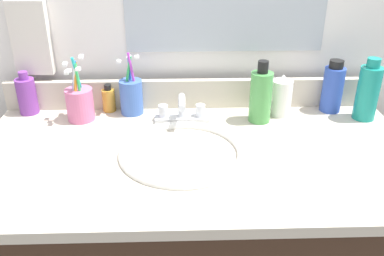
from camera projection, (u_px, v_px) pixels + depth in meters
The scene contains 14 objects.
countertop at pixel (196, 157), 1.09m from camera, with size 1.16×0.60×0.03m, color beige.
backsplash at pixel (192, 93), 1.32m from camera, with size 1.16×0.02×0.09m, color beige.
back_wall at pixel (192, 123), 1.44m from camera, with size 2.26×0.04×1.30m, color white.
hand_towel at pixel (31, 38), 1.25m from camera, with size 0.11×0.04×0.22m, color silver.
sink_basin at pixel (183, 164), 1.09m from camera, with size 0.33×0.33×0.11m.
faucet at pixel (182, 112), 1.24m from camera, with size 0.16×0.10×0.08m.
bottle_cream_purple at pixel (27, 95), 1.27m from camera, with size 0.06×0.06×0.13m.
bottle_lotion_white at pixel (281, 97), 1.26m from camera, with size 0.06×0.06×0.13m.
bottle_oil_amber at pixel (109, 99), 1.30m from camera, with size 0.04×0.04×0.09m.
bottle_mouthwash_teal at pixel (368, 92), 1.23m from camera, with size 0.06×0.06×0.19m.
bottle_shampoo_blue at pixel (333, 88), 1.28m from camera, with size 0.06×0.06×0.16m.
bottle_toner_green at pixel (261, 96), 1.21m from camera, with size 0.06×0.06×0.18m.
cup_pink at pixel (80, 103), 1.23m from camera, with size 0.08×0.09×0.19m.
cup_blue_plastic at pixel (131, 96), 1.27m from camera, with size 0.07×0.07×0.19m.
Camera 1 is at (-0.04, -0.94, 1.29)m, focal length 39.38 mm.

